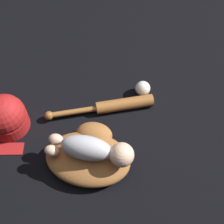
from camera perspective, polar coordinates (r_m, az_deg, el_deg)
ground_plane at (r=1.34m, az=-2.76°, el=-7.99°), size 6.00×6.00×0.00m
baseball_glove at (r=1.29m, az=-4.22°, el=-7.69°), size 0.36×0.30×0.09m
baby_figure at (r=1.20m, az=-3.32°, el=-6.89°), size 0.35×0.10×0.10m
baseball_bat at (r=1.43m, az=0.22°, el=1.14°), size 0.47×0.23×0.06m
baseball at (r=1.49m, az=5.63°, el=4.30°), size 0.07×0.07×0.07m
baseball_cap at (r=1.42m, az=-18.85°, el=-0.84°), size 0.20×0.25×0.18m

